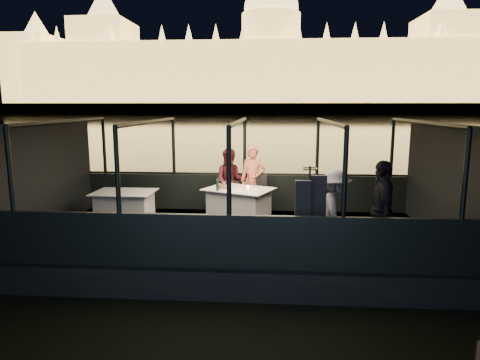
# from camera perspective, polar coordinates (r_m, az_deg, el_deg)

# --- Properties ---
(river_water) EXTENTS (500.00, 500.00, 0.00)m
(river_water) POSITION_cam_1_polar(r_m,az_deg,el_deg) (88.67, 3.78, 7.86)
(river_water) COLOR black
(river_water) RESTS_ON ground
(boat_hull) EXTENTS (8.60, 4.40, 1.00)m
(boat_hull) POSITION_cam_1_polar(r_m,az_deg,el_deg) (9.18, -0.18, -10.01)
(boat_hull) COLOR black
(boat_hull) RESTS_ON river_water
(boat_deck) EXTENTS (8.00, 4.00, 0.04)m
(boat_deck) POSITION_cam_1_polar(r_m,az_deg,el_deg) (9.03, -0.19, -7.14)
(boat_deck) COLOR black
(boat_deck) RESTS_ON boat_hull
(gunwale_port) EXTENTS (8.00, 0.08, 0.90)m
(gunwale_port) POSITION_cam_1_polar(r_m,az_deg,el_deg) (10.85, 0.61, -1.67)
(gunwale_port) COLOR black
(gunwale_port) RESTS_ON boat_deck
(gunwale_starboard) EXTENTS (8.00, 0.08, 0.90)m
(gunwale_starboard) POSITION_cam_1_polar(r_m,az_deg,el_deg) (6.99, -1.45, -8.25)
(gunwale_starboard) COLOR black
(gunwale_starboard) RESTS_ON boat_deck
(cabin_glass_port) EXTENTS (8.00, 0.02, 1.40)m
(cabin_glass_port) POSITION_cam_1_polar(r_m,az_deg,el_deg) (10.68, 0.63, 4.38)
(cabin_glass_port) COLOR #99B2B2
(cabin_glass_port) RESTS_ON gunwale_port
(cabin_glass_starboard) EXTENTS (8.00, 0.02, 1.40)m
(cabin_glass_starboard) POSITION_cam_1_polar(r_m,az_deg,el_deg) (6.72, -1.49, 1.11)
(cabin_glass_starboard) COLOR #99B2B2
(cabin_glass_starboard) RESTS_ON gunwale_starboard
(cabin_roof_glass) EXTENTS (8.00, 4.00, 0.02)m
(cabin_roof_glass) POSITION_cam_1_polar(r_m,az_deg,el_deg) (8.64, -0.19, 7.74)
(cabin_roof_glass) COLOR #99B2B2
(cabin_roof_glass) RESTS_ON boat_deck
(end_wall_fore) EXTENTS (0.02, 4.00, 2.30)m
(end_wall_fore) POSITION_cam_1_polar(r_m,az_deg,el_deg) (9.90, -23.96, 0.46)
(end_wall_fore) COLOR black
(end_wall_fore) RESTS_ON boat_deck
(end_wall_aft) EXTENTS (0.02, 4.00, 2.30)m
(end_wall_aft) POSITION_cam_1_polar(r_m,az_deg,el_deg) (9.35, 25.06, -0.12)
(end_wall_aft) COLOR black
(end_wall_aft) RESTS_ON boat_deck
(canopy_ribs) EXTENTS (8.00, 4.00, 2.30)m
(canopy_ribs) POSITION_cam_1_polar(r_m,az_deg,el_deg) (8.76, -0.19, 0.20)
(canopy_ribs) COLOR black
(canopy_ribs) RESTS_ON boat_deck
(embankment) EXTENTS (400.00, 140.00, 6.00)m
(embankment) POSITION_cam_1_polar(r_m,az_deg,el_deg) (218.62, 4.05, 9.32)
(embankment) COLOR #423D33
(embankment) RESTS_ON ground
(parliament_building) EXTENTS (220.00, 32.00, 60.00)m
(parliament_building) POSITION_cam_1_polar(r_m,az_deg,el_deg) (185.42, 4.12, 17.89)
(parliament_building) COLOR #F2D18C
(parliament_building) RESTS_ON embankment
(dining_table_central) EXTENTS (1.75, 1.54, 0.77)m
(dining_table_central) POSITION_cam_1_polar(r_m,az_deg,el_deg) (9.79, -0.14, -3.34)
(dining_table_central) COLOR white
(dining_table_central) RESTS_ON boat_deck
(dining_table_aft) EXTENTS (1.36, 0.99, 0.72)m
(dining_table_aft) POSITION_cam_1_polar(r_m,az_deg,el_deg) (10.05, -15.11, -3.33)
(dining_table_aft) COLOR silver
(dining_table_aft) RESTS_ON boat_deck
(chair_port_left) EXTENTS (0.47, 0.47, 0.80)m
(chair_port_left) POSITION_cam_1_polar(r_m,az_deg,el_deg) (10.36, -1.08, -2.23)
(chair_port_left) COLOR black
(chair_port_left) RESTS_ON boat_deck
(chair_port_right) EXTENTS (0.50, 0.50, 0.98)m
(chair_port_right) POSITION_cam_1_polar(r_m,az_deg,el_deg) (10.19, 2.31, -2.44)
(chair_port_right) COLOR black
(chair_port_right) RESTS_ON boat_deck
(coat_stand) EXTENTS (0.48, 0.39, 1.65)m
(coat_stand) POSITION_cam_1_polar(r_m,az_deg,el_deg) (7.23, 9.16, -4.05)
(coat_stand) COLOR black
(coat_stand) RESTS_ON boat_deck
(person_woman_coral) EXTENTS (0.64, 0.46, 1.68)m
(person_woman_coral) POSITION_cam_1_polar(r_m,az_deg,el_deg) (10.41, 1.73, -0.49)
(person_woman_coral) COLOR #E87154
(person_woman_coral) RESTS_ON boat_deck
(person_man_maroon) EXTENTS (0.80, 0.64, 1.60)m
(person_man_maroon) POSITION_cam_1_polar(r_m,az_deg,el_deg) (10.44, -1.27, -0.46)
(person_man_maroon) COLOR #42121B
(person_man_maroon) RESTS_ON boat_deck
(passenger_stripe) EXTENTS (0.63, 1.04, 1.55)m
(passenger_stripe) POSITION_cam_1_polar(r_m,az_deg,el_deg) (7.66, 12.50, -3.74)
(passenger_stripe) COLOR white
(passenger_stripe) RESTS_ON boat_deck
(passenger_dark) EXTENTS (0.52, 1.05, 1.73)m
(passenger_dark) POSITION_cam_1_polar(r_m,az_deg,el_deg) (7.71, 18.33, -3.93)
(passenger_dark) COLOR black
(passenger_dark) RESTS_ON boat_deck
(wine_bottle) EXTENTS (0.08, 0.08, 0.31)m
(wine_bottle) POSITION_cam_1_polar(r_m,az_deg,el_deg) (9.47, -3.02, -0.53)
(wine_bottle) COLOR #153C1C
(wine_bottle) RESTS_ON dining_table_central
(bread_basket) EXTENTS (0.23, 0.23, 0.09)m
(bread_basket) POSITION_cam_1_polar(r_m,az_deg,el_deg) (9.74, -2.50, -0.89)
(bread_basket) COLOR brown
(bread_basket) RESTS_ON dining_table_central
(amber_candle) EXTENTS (0.07, 0.07, 0.09)m
(amber_candle) POSITION_cam_1_polar(r_m,az_deg,el_deg) (9.55, 1.07, -1.09)
(amber_candle) COLOR #FF973F
(amber_candle) RESTS_ON dining_table_central
(plate_near) EXTENTS (0.32, 0.32, 0.02)m
(plate_near) POSITION_cam_1_polar(r_m,az_deg,el_deg) (9.38, 2.46, -1.50)
(plate_near) COLOR silver
(plate_near) RESTS_ON dining_table_central
(plate_far) EXTENTS (0.32, 0.32, 0.02)m
(plate_far) POSITION_cam_1_polar(r_m,az_deg,el_deg) (9.82, -1.94, -0.98)
(plate_far) COLOR white
(plate_far) RESTS_ON dining_table_central
(wine_glass_white) EXTENTS (0.08, 0.08, 0.19)m
(wine_glass_white) POSITION_cam_1_polar(r_m,az_deg,el_deg) (9.51, -2.16, -0.81)
(wine_glass_white) COLOR white
(wine_glass_white) RESTS_ON dining_table_central
(wine_glass_red) EXTENTS (0.09, 0.09, 0.19)m
(wine_glass_red) POSITION_cam_1_polar(r_m,az_deg,el_deg) (9.75, 1.54, -0.55)
(wine_glass_red) COLOR silver
(wine_glass_red) RESTS_ON dining_table_central
(wine_glass_empty) EXTENTS (0.09, 0.09, 0.19)m
(wine_glass_empty) POSITION_cam_1_polar(r_m,az_deg,el_deg) (9.44, 0.50, -0.89)
(wine_glass_empty) COLOR white
(wine_glass_empty) RESTS_ON dining_table_central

